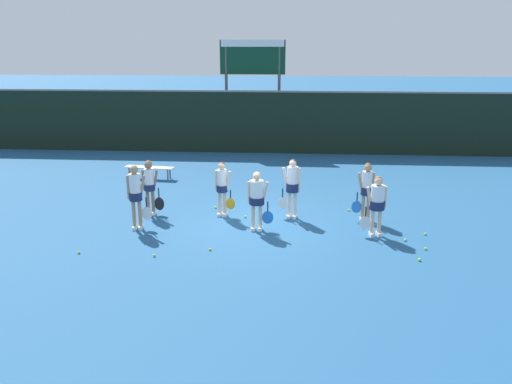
# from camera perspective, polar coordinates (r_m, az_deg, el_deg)

# --- Properties ---
(ground_plane) EXTENTS (140.00, 140.00, 0.00)m
(ground_plane) POSITION_cam_1_polar(r_m,az_deg,el_deg) (14.23, -0.19, -3.60)
(ground_plane) COLOR #235684
(fence_windscreen) EXTENTS (60.00, 0.08, 2.89)m
(fence_windscreen) POSITION_cam_1_polar(r_m,az_deg,el_deg) (23.24, 1.63, 8.00)
(fence_windscreen) COLOR black
(fence_windscreen) RESTS_ON ground_plane
(scoreboard) EXTENTS (3.06, 0.15, 5.11)m
(scoreboard) POSITION_cam_1_polar(r_m,az_deg,el_deg) (24.05, -0.39, 14.13)
(scoreboard) COLOR #515156
(scoreboard) RESTS_ON ground_plane
(bench_courtside) EXTENTS (1.90, 0.57, 0.45)m
(bench_courtside) POSITION_cam_1_polar(r_m,az_deg,el_deg) (19.31, -12.09, 2.65)
(bench_courtside) COLOR silver
(bench_courtside) RESTS_ON ground_plane
(player_0) EXTENTS (0.63, 0.35, 1.81)m
(player_0) POSITION_cam_1_polar(r_m,az_deg,el_deg) (13.87, -13.60, 0.09)
(player_0) COLOR tan
(player_0) RESTS_ON ground_plane
(player_1) EXTENTS (0.70, 0.41, 1.64)m
(player_1) POSITION_cam_1_polar(r_m,az_deg,el_deg) (13.42, 0.12, -0.46)
(player_1) COLOR beige
(player_1) RESTS_ON ground_plane
(player_2) EXTENTS (0.68, 0.41, 1.63)m
(player_2) POSITION_cam_1_polar(r_m,az_deg,el_deg) (13.42, 13.67, -0.97)
(player_2) COLOR beige
(player_2) RESTS_ON ground_plane
(player_3) EXTENTS (0.62, 0.33, 1.66)m
(player_3) POSITION_cam_1_polar(r_m,az_deg,el_deg) (15.01, -12.06, 1.00)
(player_3) COLOR #8C664C
(player_3) RESTS_ON ground_plane
(player_4) EXTENTS (0.59, 0.33, 1.64)m
(player_4) POSITION_cam_1_polar(r_m,az_deg,el_deg) (14.61, -3.88, 0.82)
(player_4) COLOR beige
(player_4) RESTS_ON ground_plane
(player_5) EXTENTS (0.63, 0.36, 1.76)m
(player_5) POSITION_cam_1_polar(r_m,az_deg,el_deg) (14.41, 4.16, 0.95)
(player_5) COLOR beige
(player_5) RESTS_ON ground_plane
(player_6) EXTENTS (0.62, 0.33, 1.70)m
(player_6) POSITION_cam_1_polar(r_m,az_deg,el_deg) (14.53, 12.52, 0.56)
(player_6) COLOR tan
(player_6) RESTS_ON ground_plane
(tennis_ball_0) EXTENTS (0.07, 0.07, 0.07)m
(tennis_ball_0) POSITION_cam_1_polar(r_m,az_deg,el_deg) (15.51, 10.54, -2.04)
(tennis_ball_0) COLOR #CCE033
(tennis_ball_0) RESTS_ON ground_plane
(tennis_ball_1) EXTENTS (0.07, 0.07, 0.07)m
(tennis_ball_1) POSITION_cam_1_polar(r_m,az_deg,el_deg) (12.44, 18.18, -7.35)
(tennis_ball_1) COLOR #CCE033
(tennis_ball_1) RESTS_ON ground_plane
(tennis_ball_2) EXTENTS (0.07, 0.07, 0.07)m
(tennis_ball_2) POSITION_cam_1_polar(r_m,az_deg,el_deg) (14.68, -1.22, -2.83)
(tennis_ball_2) COLOR #CCE033
(tennis_ball_2) RESTS_ON ground_plane
(tennis_ball_3) EXTENTS (0.06, 0.06, 0.06)m
(tennis_ball_3) POSITION_cam_1_polar(r_m,az_deg,el_deg) (12.97, -19.60, -6.53)
(tennis_ball_3) COLOR #CCE033
(tennis_ball_3) RESTS_ON ground_plane
(tennis_ball_4) EXTENTS (0.07, 0.07, 0.07)m
(tennis_ball_4) POSITION_cam_1_polar(r_m,az_deg,el_deg) (13.13, 18.82, -6.15)
(tennis_ball_4) COLOR #CCE033
(tennis_ball_4) RESTS_ON ground_plane
(tennis_ball_5) EXTENTS (0.07, 0.07, 0.07)m
(tennis_ball_5) POSITION_cam_1_polar(r_m,az_deg,el_deg) (12.31, -11.56, -7.11)
(tennis_ball_5) COLOR #CCE033
(tennis_ball_5) RESTS_ON ground_plane
(tennis_ball_6) EXTENTS (0.07, 0.07, 0.07)m
(tennis_ball_6) POSITION_cam_1_polar(r_m,az_deg,el_deg) (15.55, -4.65, -1.76)
(tennis_ball_6) COLOR #CCE033
(tennis_ball_6) RESTS_ON ground_plane
(tennis_ball_7) EXTENTS (0.07, 0.07, 0.07)m
(tennis_ball_7) POSITION_cam_1_polar(r_m,az_deg,el_deg) (13.54, 16.70, -5.27)
(tennis_ball_7) COLOR #CCE033
(tennis_ball_7) RESTS_ON ground_plane
(tennis_ball_8) EXTENTS (0.06, 0.06, 0.06)m
(tennis_ball_8) POSITION_cam_1_polar(r_m,az_deg,el_deg) (14.11, 18.76, -4.56)
(tennis_ball_8) COLOR #CCE033
(tennis_ball_8) RESTS_ON ground_plane
(tennis_ball_9) EXTENTS (0.07, 0.07, 0.07)m
(tennis_ball_9) POSITION_cam_1_polar(r_m,az_deg,el_deg) (12.45, -5.28, -6.54)
(tennis_ball_9) COLOR #CCE033
(tennis_ball_9) RESTS_ON ground_plane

